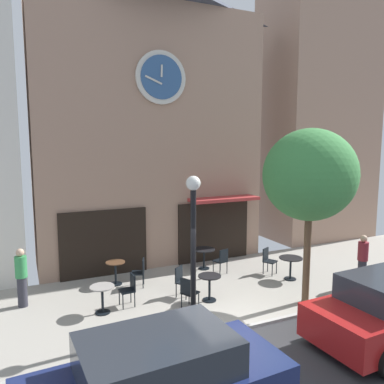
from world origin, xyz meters
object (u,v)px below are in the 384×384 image
Objects in this scene: street_lamp at (193,251)px; street_tree at (310,175)px; cafe_chair_left_end at (268,259)px; cafe_table_center at (102,295)px; cafe_chair_under_awning at (222,259)px; cafe_table_near_curb at (116,269)px; cafe_chair_corner at (140,270)px; pedestrian_maroon at (363,260)px; cafe_table_center_left at (204,254)px; pedestrian_green at (21,277)px; cafe_table_leftmost at (209,283)px; parked_car_navy at (157,384)px; cafe_chair_mid_row at (188,291)px; cafe_chair_curbside at (130,287)px; cafe_chair_right_end at (182,279)px; cafe_table_rightmost at (291,263)px.

street_tree is (3.53, -0.09, 1.75)m from street_lamp.
street_lamp is at bearing -149.43° from cafe_chair_left_end.
cafe_chair_under_awning is at bearing 16.96° from cafe_table_center.
cafe_table_near_curb is at bearing 171.09° from cafe_chair_under_awning.
pedestrian_maroon reaches higher than cafe_chair_corner.
pedestrian_green reaches higher than cafe_table_center_left.
cafe_table_leftmost is 0.45× the size of pedestrian_maroon.
pedestrian_maroon is 8.54m from parked_car_navy.
cafe_chair_mid_row is at bearing -158.39° from cafe_chair_left_end.
parked_car_navy is (1.94, -5.89, -0.10)m from pedestrian_green.
cafe_chair_under_awning and cafe_chair_curbside have the same top height.
cafe_table_center is at bearing -176.28° from cafe_chair_right_end.
cafe_chair_curbside is 0.54× the size of pedestrian_green.
cafe_table_center is 0.84× the size of cafe_chair_right_end.
cafe_table_near_curb is 2.84m from pedestrian_green.
cafe_table_center_left is at bearing 27.14° from cafe_table_center.
cafe_chair_left_end is at bearing 30.57° from street_lamp.
street_lamp is at bearing -129.76° from cafe_chair_under_awning.
cafe_chair_corner is (-4.78, 1.49, -0.03)m from cafe_table_rightmost.
cafe_table_center is 0.97× the size of cafe_table_rightmost.
cafe_table_center is 4.55m from parked_car_navy.
cafe_chair_left_end is 4.48m from cafe_chair_corner.
street_tree reaches higher than cafe_table_center_left.
pedestrian_maroon is 0.38× the size of parked_car_navy.
parked_car_navy reaches higher than cafe_chair_left_end.
street_tree is at bearing -22.43° from pedestrian_green.
parked_car_navy is (-4.12, -6.64, 0.21)m from cafe_table_center_left.
cafe_chair_curbside is (-1.15, 1.79, -1.40)m from street_lamp.
cafe_chair_corner is (0.69, 1.25, 0.00)m from cafe_chair_curbside.
parked_car_navy is at bearing -99.86° from cafe_chair_curbside.
cafe_chair_right_end is (0.44, 1.78, -1.40)m from street_lamp.
street_lamp is at bearing -160.22° from cafe_table_rightmost.
cafe_chair_curbside reaches higher than cafe_table_rightmost.
street_lamp is at bearing 55.98° from parked_car_navy.
cafe_table_rightmost is (3.27, 0.41, 0.03)m from cafe_table_leftmost.
cafe_chair_mid_row reaches higher than cafe_table_near_curb.
cafe_chair_corner is at bearing -35.89° from cafe_table_near_curb.
pedestrian_green is (-6.05, -0.74, 0.31)m from cafe_table_center_left.
parked_car_navy is (-3.02, -4.06, 0.24)m from cafe_table_leftmost.
cafe_table_near_curb is 0.95× the size of cafe_table_center_left.
pedestrian_green and pedestrian_maroon have the same top height.
parked_car_navy is (-2.22, -3.79, 0.23)m from cafe_chair_mid_row.
street_lamp is 4.21× the size of cafe_chair_under_awning.
cafe_table_center_left is at bearing 143.04° from cafe_chair_left_end.
cafe_table_center_left is at bearing 3.22° from cafe_table_near_curb.
pedestrian_green is at bearing 175.43° from cafe_chair_left_end.
cafe_table_center is 0.45× the size of pedestrian_maroon.
cafe_table_leftmost is (2.19, -2.39, 0.02)m from cafe_table_near_curb.
street_tree is at bearing -31.14° from cafe_chair_right_end.
cafe_chair_curbside is (0.80, 0.17, 0.01)m from cafe_table_center.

